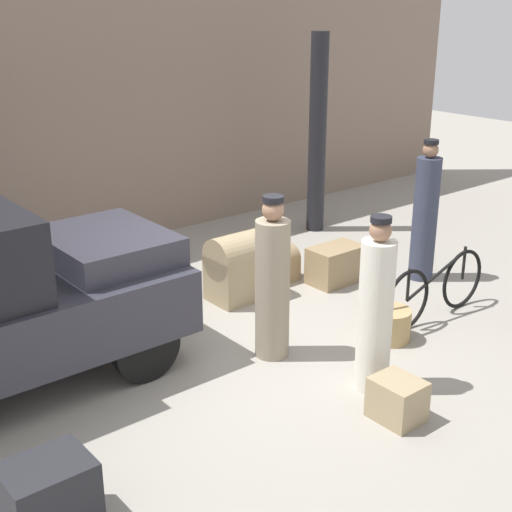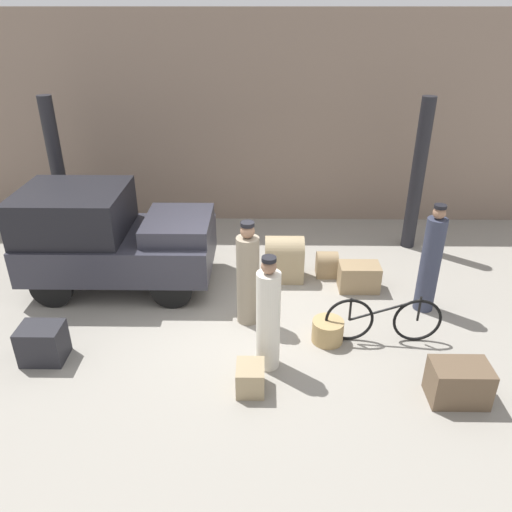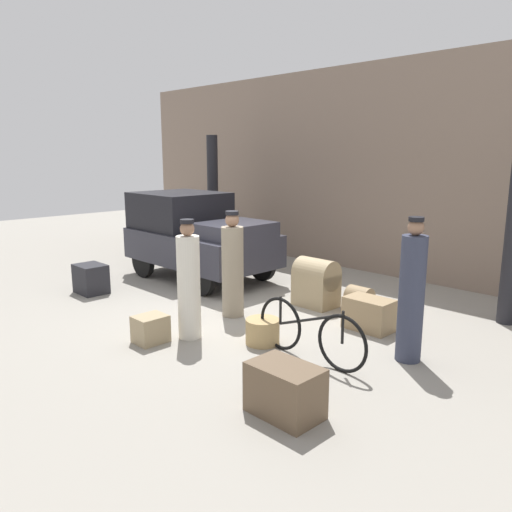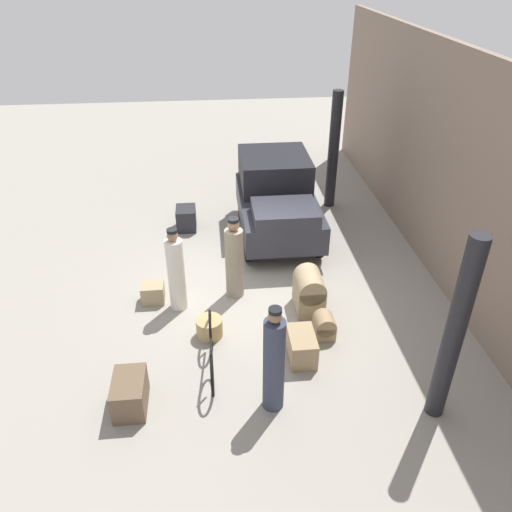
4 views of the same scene
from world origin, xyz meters
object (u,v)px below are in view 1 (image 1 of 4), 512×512
(bicycle, at_px, (436,289))
(suitcase_black_upright, at_px, (397,400))
(trunk_wicker_pale, at_px, (49,498))
(porter_carrying_trunk, at_px, (375,312))
(trunk_umber_medium, at_px, (336,264))
(wicker_basket, at_px, (389,324))
(suitcase_tan_flat, at_px, (238,266))
(trunk_barrel_dark, at_px, (281,264))
(conductor_in_dark_uniform, at_px, (425,216))
(porter_lifting_near_truck, at_px, (272,284))

(bicycle, bearing_deg, suitcase_black_upright, -150.48)
(suitcase_black_upright, relative_size, trunk_wicker_pale, 0.72)
(porter_carrying_trunk, height_order, trunk_umber_medium, porter_carrying_trunk)
(wicker_basket, height_order, trunk_umber_medium, trunk_umber_medium)
(suitcase_tan_flat, xyz_separation_m, trunk_umber_medium, (1.31, -0.37, -0.18))
(wicker_basket, relative_size, trunk_barrel_dark, 1.00)
(conductor_in_dark_uniform, relative_size, suitcase_black_upright, 4.24)
(conductor_in_dark_uniform, xyz_separation_m, porter_lifting_near_truck, (-2.92, -0.39, -0.07))
(porter_carrying_trunk, distance_m, trunk_wicker_pale, 3.24)
(trunk_wicker_pale, bearing_deg, suitcase_black_upright, -11.41)
(conductor_in_dark_uniform, bearing_deg, trunk_umber_medium, 148.12)
(porter_carrying_trunk, xyz_separation_m, trunk_barrel_dark, (1.12, 2.61, -0.57))
(porter_lifting_near_truck, xyz_separation_m, suitcase_tan_flat, (0.62, 1.38, -0.36))
(trunk_umber_medium, height_order, trunk_barrel_dark, trunk_umber_medium)
(suitcase_tan_flat, distance_m, trunk_barrel_dark, 0.84)
(suitcase_black_upright, distance_m, trunk_wicker_pale, 3.02)
(suitcase_tan_flat, xyz_separation_m, trunk_barrel_dark, (0.80, 0.13, -0.20))
(suitcase_black_upright, xyz_separation_m, trunk_umber_medium, (1.86, 2.62, 0.05))
(bicycle, bearing_deg, trunk_barrel_dark, 106.65)
(suitcase_tan_flat, relative_size, trunk_umber_medium, 1.19)
(bicycle, bearing_deg, trunk_umber_medium, 93.52)
(wicker_basket, bearing_deg, trunk_barrel_dark, 84.00)
(suitcase_tan_flat, height_order, trunk_barrel_dark, suitcase_tan_flat)
(bicycle, height_order, suitcase_black_upright, bicycle)
(porter_carrying_trunk, height_order, porter_lifting_near_truck, porter_lifting_near_truck)
(porter_carrying_trunk, height_order, trunk_barrel_dark, porter_carrying_trunk)
(porter_carrying_trunk, xyz_separation_m, suitcase_black_upright, (-0.23, -0.51, -0.60))
(bicycle, xyz_separation_m, suitcase_black_upright, (-1.96, -1.11, -0.18))
(conductor_in_dark_uniform, height_order, porter_carrying_trunk, conductor_in_dark_uniform)
(wicker_basket, height_order, trunk_wicker_pale, trunk_wicker_pale)
(bicycle, relative_size, porter_carrying_trunk, 1.01)
(conductor_in_dark_uniform, distance_m, porter_lifting_near_truck, 2.94)
(wicker_basket, bearing_deg, suitcase_tan_flat, 107.14)
(conductor_in_dark_uniform, relative_size, porter_carrying_trunk, 1.08)
(trunk_wicker_pale, bearing_deg, porter_lifting_near_truck, 19.49)
(bicycle, distance_m, porter_carrying_trunk, 1.87)
(suitcase_black_upright, relative_size, trunk_umber_medium, 0.62)
(suitcase_black_upright, bearing_deg, bicycle, 29.52)
(porter_lifting_near_truck, xyz_separation_m, suitcase_black_upright, (0.07, -1.62, -0.60))
(suitcase_black_upright, relative_size, suitcase_tan_flat, 0.52)
(trunk_barrel_dark, bearing_deg, trunk_umber_medium, -44.55)
(porter_lifting_near_truck, distance_m, trunk_wicker_pale, 3.10)
(wicker_basket, relative_size, trunk_wicker_pale, 0.79)
(suitcase_black_upright, bearing_deg, trunk_wicker_pale, 168.59)
(wicker_basket, xyz_separation_m, conductor_in_dark_uniform, (1.71, 0.93, 0.69))
(wicker_basket, distance_m, suitcase_black_upright, 1.57)
(trunk_barrel_dark, bearing_deg, conductor_in_dark_uniform, -36.72)
(trunk_wicker_pale, bearing_deg, trunk_barrel_dark, 30.38)
(porter_lifting_near_truck, bearing_deg, suitcase_tan_flat, 65.69)
(porter_carrying_trunk, bearing_deg, trunk_umber_medium, 52.34)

